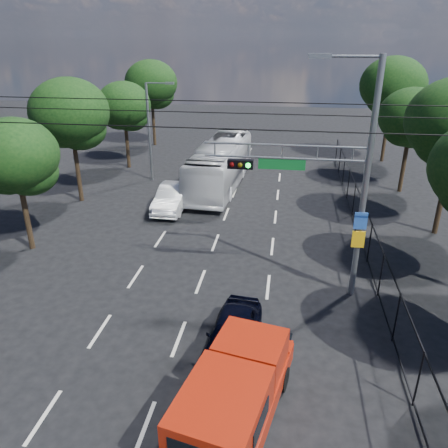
% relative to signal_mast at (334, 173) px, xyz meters
% --- Properties ---
extents(ground, '(120.00, 120.00, 0.00)m').
position_rel_signal_mast_xyz_m(ground, '(-5.28, -7.99, -5.24)').
color(ground, black).
rests_on(ground, ground).
extents(lane_markings, '(6.12, 38.00, 0.01)m').
position_rel_signal_mast_xyz_m(lane_markings, '(-5.28, 6.01, -5.24)').
color(lane_markings, beige).
rests_on(lane_markings, ground).
extents(signal_mast, '(6.43, 0.39, 9.50)m').
position_rel_signal_mast_xyz_m(signal_mast, '(0.00, 0.00, 0.00)').
color(signal_mast, slate).
rests_on(signal_mast, ground).
extents(streetlight_left, '(2.09, 0.22, 7.08)m').
position_rel_signal_mast_xyz_m(streetlight_left, '(-11.62, 14.01, -1.30)').
color(streetlight_left, slate).
rests_on(streetlight_left, ground).
extents(utility_wires, '(22.00, 5.04, 0.74)m').
position_rel_signal_mast_xyz_m(utility_wires, '(-5.28, 0.84, 1.99)').
color(utility_wires, black).
rests_on(utility_wires, ground).
extents(fence_right, '(0.06, 34.03, 2.00)m').
position_rel_signal_mast_xyz_m(fence_right, '(2.32, 4.18, -4.21)').
color(fence_right, black).
rests_on(fence_right, ground).
extents(tree_right_d, '(4.32, 4.32, 7.02)m').
position_rel_signal_mast_xyz_m(tree_right_d, '(6.13, 14.03, -0.39)').
color(tree_right_d, black).
rests_on(tree_right_d, ground).
extents(tree_right_e, '(5.28, 5.28, 8.58)m').
position_rel_signal_mast_xyz_m(tree_right_e, '(6.33, 22.03, 0.69)').
color(tree_right_e, black).
rests_on(tree_right_e, ground).
extents(tree_left_b, '(4.08, 4.08, 6.63)m').
position_rel_signal_mast_xyz_m(tree_left_b, '(-14.47, 2.03, -0.66)').
color(tree_left_b, black).
rests_on(tree_left_b, ground).
extents(tree_left_c, '(4.80, 4.80, 7.80)m').
position_rel_signal_mast_xyz_m(tree_left_c, '(-15.07, 9.03, 0.15)').
color(tree_left_c, black).
rests_on(tree_left_c, ground).
extents(tree_left_d, '(4.20, 4.20, 6.83)m').
position_rel_signal_mast_xyz_m(tree_left_d, '(-14.67, 17.03, -0.52)').
color(tree_left_d, black).
rests_on(tree_left_d, ground).
extents(tree_left_e, '(4.92, 4.92, 7.99)m').
position_rel_signal_mast_xyz_m(tree_left_e, '(-14.87, 25.03, 0.29)').
color(tree_left_e, black).
rests_on(tree_left_e, ground).
extents(red_pickup, '(3.13, 5.92, 2.10)m').
position_rel_signal_mast_xyz_m(red_pickup, '(-2.80, -7.41, -4.12)').
color(red_pickup, black).
rests_on(red_pickup, ground).
extents(navy_hatchback, '(2.00, 4.14, 1.37)m').
position_rel_signal_mast_xyz_m(navy_hatchback, '(-3.28, -4.32, -4.56)').
color(navy_hatchback, black).
rests_on(navy_hatchback, ground).
extents(white_bus, '(3.32, 11.65, 3.21)m').
position_rel_signal_mast_xyz_m(white_bus, '(-6.46, 13.31, -3.64)').
color(white_bus, silver).
rests_on(white_bus, ground).
extents(white_van, '(1.66, 4.68, 1.54)m').
position_rel_signal_mast_xyz_m(white_van, '(-8.71, 8.40, -4.47)').
color(white_van, white).
rests_on(white_van, ground).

